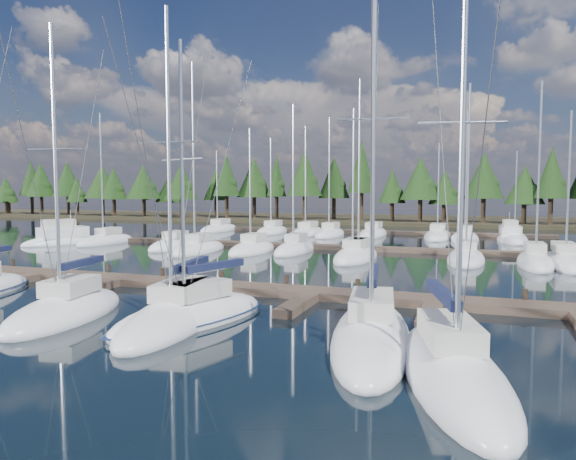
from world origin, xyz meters
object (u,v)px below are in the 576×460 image
at_px(front_sailboat_2, 66,311).
at_px(motor_yacht_left, 63,240).
at_px(main_dock, 208,288).
at_px(front_sailboat_4, 192,316).
at_px(front_sailboat_3, 177,316).
at_px(motor_yacht_right, 509,237).
at_px(front_sailboat_6, 452,371).
at_px(front_sailboat_5, 371,335).

height_order(front_sailboat_2, motor_yacht_left, front_sailboat_2).
distance_m(main_dock, front_sailboat_4, 6.70).
distance_m(front_sailboat_3, motor_yacht_right, 46.48).
bearing_deg(front_sailboat_2, front_sailboat_4, 12.11).
bearing_deg(motor_yacht_left, main_dock, -33.21).
bearing_deg(front_sailboat_6, front_sailboat_3, 164.97).
bearing_deg(front_sailboat_3, motor_yacht_right, 70.75).
xyz_separation_m(front_sailboat_2, motor_yacht_left, (-24.06, 24.98, 0.19)).
bearing_deg(front_sailboat_4, front_sailboat_5, -2.69).
relative_size(front_sailboat_4, motor_yacht_left, 1.36).
height_order(front_sailboat_2, front_sailboat_4, front_sailboat_2).
height_order(front_sailboat_5, front_sailboat_6, front_sailboat_5).
relative_size(front_sailboat_2, motor_yacht_right, 1.67).
height_order(front_sailboat_2, front_sailboat_6, front_sailboat_6).
relative_size(front_sailboat_6, motor_yacht_left, 1.47).
distance_m(main_dock, motor_yacht_left, 32.20).
xyz_separation_m(front_sailboat_6, motor_yacht_left, (-40.11, 27.03, 0.19)).
relative_size(front_sailboat_5, motor_yacht_left, 1.59).
distance_m(front_sailboat_3, front_sailboat_4, 0.65).
relative_size(front_sailboat_3, front_sailboat_4, 1.10).
height_order(motor_yacht_left, motor_yacht_right, motor_yacht_left).
distance_m(main_dock, motor_yacht_right, 41.31).
bearing_deg(motor_yacht_left, front_sailboat_2, -46.07).
xyz_separation_m(front_sailboat_2, front_sailboat_5, (13.16, 0.83, -0.00)).
xyz_separation_m(front_sailboat_6, motor_yacht_right, (4.21, 46.86, 0.16)).
height_order(front_sailboat_4, front_sailboat_6, front_sailboat_6).
relative_size(front_sailboat_3, motor_yacht_right, 1.71).
bearing_deg(front_sailboat_4, motor_yacht_right, 71.35).
xyz_separation_m(front_sailboat_3, front_sailboat_6, (11.11, -2.98, 0.00)).
bearing_deg(front_sailboat_5, front_sailboat_2, -176.38).
xyz_separation_m(front_sailboat_5, motor_yacht_left, (-37.21, 24.14, 0.19)).
height_order(main_dock, front_sailboat_4, front_sailboat_4).
bearing_deg(front_sailboat_3, front_sailboat_6, -15.03).
bearing_deg(motor_yacht_left, front_sailboat_6, -33.97).
bearing_deg(front_sailboat_6, front_sailboat_4, 162.88).
bearing_deg(front_sailboat_4, front_sailboat_3, -157.01).
relative_size(main_dock, motor_yacht_right, 5.58).
height_order(front_sailboat_3, motor_yacht_left, front_sailboat_3).
height_order(front_sailboat_5, motor_yacht_left, front_sailboat_5).
distance_m(front_sailboat_3, front_sailboat_5, 8.21).
bearing_deg(motor_yacht_right, motor_yacht_left, -155.89).
xyz_separation_m(front_sailboat_4, front_sailboat_6, (10.51, -3.24, 0.01)).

